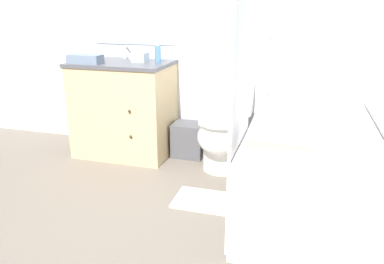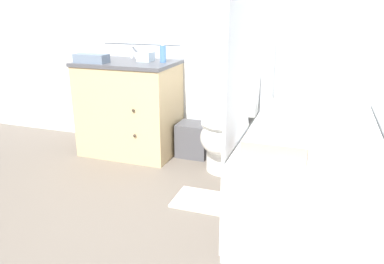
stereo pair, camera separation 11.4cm
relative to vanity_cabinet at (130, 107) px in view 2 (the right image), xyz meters
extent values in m
cube|color=silver|center=(0.77, 0.30, 0.83)|extent=(8.00, 0.05, 2.50)
cube|color=tan|center=(0.00, 0.00, -0.02)|extent=(0.81, 0.54, 0.79)
cube|color=#4C4C51|center=(0.00, 0.00, 0.39)|extent=(0.83, 0.56, 0.03)
cylinder|color=white|center=(0.00, 0.00, 0.35)|extent=(0.29, 0.29, 0.10)
sphere|color=#382D23|center=(0.18, -0.28, 0.06)|extent=(0.02, 0.02, 0.02)
sphere|color=#382D23|center=(0.18, -0.28, -0.16)|extent=(0.02, 0.02, 0.02)
cylinder|color=silver|center=(0.00, 0.18, 0.42)|extent=(0.04, 0.04, 0.04)
cylinder|color=silver|center=(0.00, 0.14, 0.49)|extent=(0.02, 0.11, 0.09)
cylinder|color=silver|center=(-0.06, 0.18, 0.43)|extent=(0.03, 0.03, 0.04)
cylinder|color=silver|center=(0.05, 0.18, 0.43)|extent=(0.03, 0.03, 0.04)
cylinder|color=white|center=(0.91, -0.11, -0.31)|extent=(0.32, 0.32, 0.22)
ellipsoid|color=white|center=(0.91, -0.17, -0.12)|extent=(0.37, 0.48, 0.28)
torus|color=white|center=(0.91, -0.17, -0.01)|extent=(0.37, 0.37, 0.04)
cube|color=white|center=(0.91, 0.16, 0.18)|extent=(0.37, 0.18, 0.39)
ellipsoid|color=white|center=(0.91, -0.17, 0.01)|extent=(0.35, 0.45, 0.02)
cube|color=white|center=(1.57, -0.50, -0.15)|extent=(0.77, 1.54, 0.54)
cube|color=#ACB1B2|center=(1.57, -0.50, 0.12)|extent=(0.65, 1.42, 0.01)
cube|color=white|center=(1.17, -0.93, 0.59)|extent=(0.02, 0.58, 2.02)
cube|color=#4C4C51|center=(0.57, 0.09, -0.27)|extent=(0.27, 0.23, 0.30)
cube|color=silver|center=(0.15, 0.05, 0.44)|extent=(0.12, 0.13, 0.08)
ellipsoid|color=white|center=(0.15, 0.05, 0.49)|extent=(0.05, 0.04, 0.03)
cylinder|color=#4C7AB2|center=(0.32, 0.03, 0.47)|extent=(0.05, 0.05, 0.14)
cylinder|color=silver|center=(0.32, 0.03, 0.56)|extent=(0.03, 0.03, 0.03)
cube|color=slate|center=(-0.24, -0.18, 0.44)|extent=(0.28, 0.13, 0.07)
cube|color=tan|center=(1.40, -1.09, 0.18)|extent=(0.31, 0.19, 0.11)
cube|color=silver|center=(0.96, -0.68, -0.41)|extent=(0.51, 0.30, 0.02)
camera|label=1|loc=(1.47, -2.89, 0.85)|focal=35.00mm
camera|label=2|loc=(1.58, -2.85, 0.85)|focal=35.00mm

